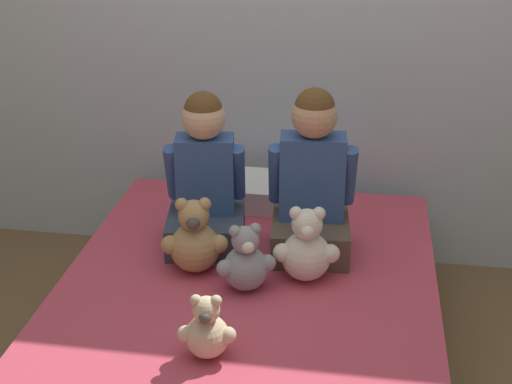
{
  "coord_description": "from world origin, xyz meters",
  "views": [
    {
      "loc": [
        0.39,
        -2.19,
        1.87
      ],
      "look_at": [
        0.0,
        0.28,
        0.69
      ],
      "focal_mm": 50.0,
      "sensor_mm": 36.0,
      "label": 1
    }
  ],
  "objects_px": {
    "bed": "(245,338)",
    "child_on_left": "(205,182)",
    "teddy_bear_at_foot_of_bed": "(207,331)",
    "teddy_bear_held_by_right_child": "(306,249)",
    "teddy_bear_between_children": "(245,262)",
    "teddy_bear_held_by_left_child": "(195,240)",
    "child_on_right": "(312,184)",
    "pillow_at_headboard": "(272,192)"
  },
  "relations": [
    {
      "from": "teddy_bear_at_foot_of_bed",
      "to": "child_on_left",
      "type": "bearing_deg",
      "value": 96.31
    },
    {
      "from": "teddy_bear_held_by_left_child",
      "to": "teddy_bear_held_by_right_child",
      "type": "distance_m",
      "value": 0.43
    },
    {
      "from": "child_on_right",
      "to": "teddy_bear_at_foot_of_bed",
      "type": "height_order",
      "value": "child_on_right"
    },
    {
      "from": "bed",
      "to": "child_on_right",
      "type": "distance_m",
      "value": 0.65
    },
    {
      "from": "bed",
      "to": "child_on_right",
      "type": "relative_size",
      "value": 2.76
    },
    {
      "from": "bed",
      "to": "teddy_bear_held_by_right_child",
      "type": "height_order",
      "value": "teddy_bear_held_by_right_child"
    },
    {
      "from": "child_on_left",
      "to": "teddy_bear_between_children",
      "type": "distance_m",
      "value": 0.42
    },
    {
      "from": "child_on_left",
      "to": "teddy_bear_at_foot_of_bed",
      "type": "distance_m",
      "value": 0.77
    },
    {
      "from": "child_on_right",
      "to": "teddy_bear_held_by_left_child",
      "type": "bearing_deg",
      "value": -156.97
    },
    {
      "from": "teddy_bear_held_by_left_child",
      "to": "teddy_bear_between_children",
      "type": "bearing_deg",
      "value": -36.08
    },
    {
      "from": "teddy_bear_at_foot_of_bed",
      "to": "teddy_bear_held_by_left_child",
      "type": "bearing_deg",
      "value": 101.14
    },
    {
      "from": "bed",
      "to": "teddy_bear_held_by_right_child",
      "type": "distance_m",
      "value": 0.42
    },
    {
      "from": "teddy_bear_held_by_left_child",
      "to": "teddy_bear_held_by_right_child",
      "type": "bearing_deg",
      "value": -10.59
    },
    {
      "from": "teddy_bear_between_children",
      "to": "pillow_at_headboard",
      "type": "xyz_separation_m",
      "value": [
        0.0,
        0.73,
        -0.06
      ]
    },
    {
      "from": "child_on_left",
      "to": "teddy_bear_held_by_left_child",
      "type": "xyz_separation_m",
      "value": [
        0.0,
        -0.22,
        -0.14
      ]
    },
    {
      "from": "child_on_right",
      "to": "teddy_bear_between_children",
      "type": "distance_m",
      "value": 0.43
    },
    {
      "from": "teddy_bear_at_foot_of_bed",
      "to": "pillow_at_headboard",
      "type": "xyz_separation_m",
      "value": [
        0.06,
        1.13,
        -0.04
      ]
    },
    {
      "from": "teddy_bear_at_foot_of_bed",
      "to": "pillow_at_headboard",
      "type": "height_order",
      "value": "teddy_bear_at_foot_of_bed"
    },
    {
      "from": "bed",
      "to": "teddy_bear_between_children",
      "type": "height_order",
      "value": "teddy_bear_between_children"
    },
    {
      "from": "teddy_bear_between_children",
      "to": "bed",
      "type": "bearing_deg",
      "value": -111.7
    },
    {
      "from": "child_on_left",
      "to": "child_on_right",
      "type": "xyz_separation_m",
      "value": [
        0.43,
        0.0,
        0.02
      ]
    },
    {
      "from": "bed",
      "to": "child_on_left",
      "type": "bearing_deg",
      "value": 121.77
    },
    {
      "from": "child_on_right",
      "to": "teddy_bear_at_foot_of_bed",
      "type": "relative_size",
      "value": 3.0
    },
    {
      "from": "child_on_right",
      "to": "child_on_left",
      "type": "bearing_deg",
      "value": 175.15
    },
    {
      "from": "teddy_bear_held_by_right_child",
      "to": "teddy_bear_between_children",
      "type": "relative_size",
      "value": 1.13
    },
    {
      "from": "bed",
      "to": "child_on_left",
      "type": "height_order",
      "value": "child_on_left"
    },
    {
      "from": "teddy_bear_held_by_left_child",
      "to": "teddy_bear_at_foot_of_bed",
      "type": "relative_size",
      "value": 1.35
    },
    {
      "from": "child_on_right",
      "to": "teddy_bear_at_foot_of_bed",
      "type": "bearing_deg",
      "value": -114.85
    },
    {
      "from": "teddy_bear_held_by_left_child",
      "to": "teddy_bear_at_foot_of_bed",
      "type": "height_order",
      "value": "teddy_bear_held_by_left_child"
    },
    {
      "from": "child_on_left",
      "to": "child_on_right",
      "type": "relative_size",
      "value": 0.95
    },
    {
      "from": "teddy_bear_at_foot_of_bed",
      "to": "teddy_bear_held_by_right_child",
      "type": "bearing_deg",
      "value": 56.0
    },
    {
      "from": "child_on_right",
      "to": "teddy_bear_held_by_left_child",
      "type": "height_order",
      "value": "child_on_right"
    },
    {
      "from": "teddy_bear_held_by_right_child",
      "to": "teddy_bear_at_foot_of_bed",
      "type": "xyz_separation_m",
      "value": [
        -0.27,
        -0.51,
        -0.03
      ]
    },
    {
      "from": "teddy_bear_at_foot_of_bed",
      "to": "pillow_at_headboard",
      "type": "distance_m",
      "value": 1.14
    },
    {
      "from": "teddy_bear_held_by_left_child",
      "to": "teddy_bear_between_children",
      "type": "distance_m",
      "value": 0.24
    },
    {
      "from": "child_on_left",
      "to": "pillow_at_headboard",
      "type": "xyz_separation_m",
      "value": [
        0.22,
        0.4,
        -0.22
      ]
    },
    {
      "from": "teddy_bear_held_by_left_child",
      "to": "teddy_bear_between_children",
      "type": "relative_size",
      "value": 1.15
    },
    {
      "from": "bed",
      "to": "teddy_bear_at_foot_of_bed",
      "type": "height_order",
      "value": "teddy_bear_at_foot_of_bed"
    },
    {
      "from": "child_on_right",
      "to": "pillow_at_headboard",
      "type": "distance_m",
      "value": 0.51
    },
    {
      "from": "child_on_right",
      "to": "teddy_bear_held_by_right_child",
      "type": "bearing_deg",
      "value": -94.23
    },
    {
      "from": "pillow_at_headboard",
      "to": "teddy_bear_held_by_right_child",
      "type": "bearing_deg",
      "value": -71.14
    },
    {
      "from": "teddy_bear_held_by_right_child",
      "to": "teddy_bear_at_foot_of_bed",
      "type": "distance_m",
      "value": 0.58
    }
  ]
}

